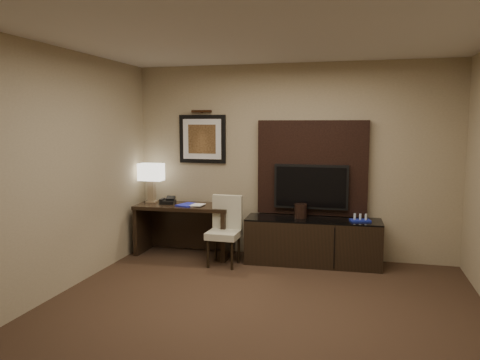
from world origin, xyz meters
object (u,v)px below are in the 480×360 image
(desk_phone, at_px, (168,200))
(ice_bucket, at_px, (301,211))
(table_lamp, at_px, (151,184))
(minibar_tray, at_px, (360,218))
(credenza, at_px, (313,241))
(desk_chair, at_px, (224,234))
(tv, at_px, (311,187))
(desk, at_px, (185,230))

(desk_phone, relative_size, ice_bucket, 1.06)
(table_lamp, bearing_deg, minibar_tray, -1.50)
(credenza, distance_m, minibar_tray, 0.70)
(ice_bucket, bearing_deg, credenza, -12.82)
(desk_chair, distance_m, ice_bucket, 1.08)
(credenza, distance_m, tv, 0.74)
(desk_chair, xyz_separation_m, minibar_tray, (1.74, 0.37, 0.23))
(tv, relative_size, desk_phone, 4.94)
(table_lamp, relative_size, desk_phone, 2.61)
(minibar_tray, bearing_deg, table_lamp, 178.50)
(ice_bucket, bearing_deg, minibar_tray, -2.02)
(credenza, xyz_separation_m, ice_bucket, (-0.17, 0.04, 0.40))
(minibar_tray, bearing_deg, tv, 164.92)
(desk_phone, bearing_deg, credenza, -8.42)
(tv, height_order, ice_bucket, tv)
(desk_phone, relative_size, minibar_tray, 0.79)
(tv, height_order, desk_chair, tv)
(table_lamp, relative_size, ice_bucket, 2.78)
(credenza, height_order, desk_chair, desk_chair)
(tv, bearing_deg, minibar_tray, -15.08)
(desk, xyz_separation_m, desk_chair, (0.69, -0.36, 0.06))
(desk, distance_m, desk_chair, 0.78)
(credenza, relative_size, desk_phone, 8.80)
(table_lamp, bearing_deg, desk_chair, -19.91)
(table_lamp, bearing_deg, credenza, -2.17)
(tv, bearing_deg, credenza, -73.90)
(table_lamp, xyz_separation_m, minibar_tray, (2.98, -0.08, -0.33))
(desk, relative_size, ice_bucket, 7.13)
(desk_phone, bearing_deg, desk, -10.26)
(credenza, xyz_separation_m, minibar_tray, (0.61, 0.01, 0.35))
(desk, relative_size, table_lamp, 2.56)
(desk, relative_size, tv, 1.36)
(credenza, height_order, tv, tv)
(tv, distance_m, table_lamp, 2.32)
(desk, distance_m, credenza, 1.83)
(tv, distance_m, ice_bucket, 0.36)
(desk, relative_size, minibar_tray, 5.32)
(tv, bearing_deg, desk_phone, -174.90)
(tv, relative_size, desk_chair, 1.17)
(desk_phone, distance_m, minibar_tray, 2.69)
(credenza, bearing_deg, desk, 177.77)
(desk, xyz_separation_m, credenza, (1.83, -0.00, -0.06))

